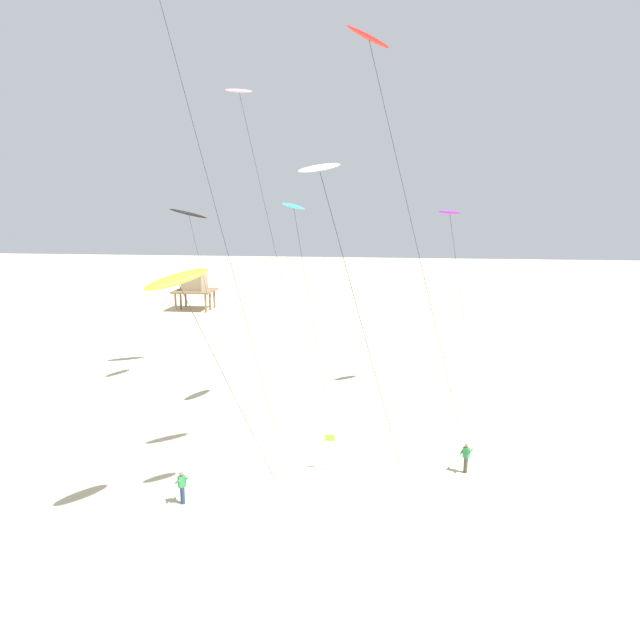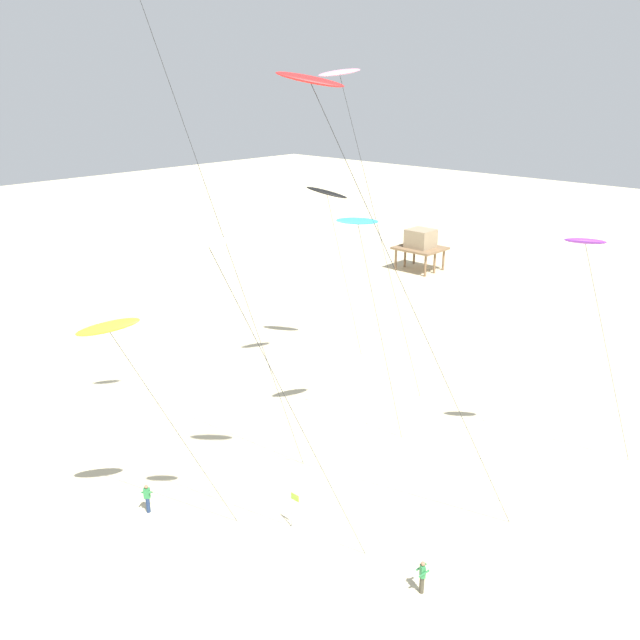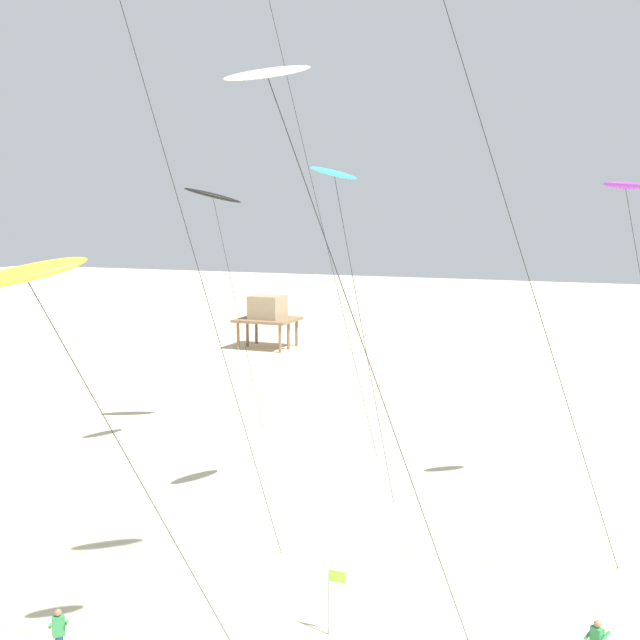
{
  "view_description": "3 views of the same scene",
  "coord_description": "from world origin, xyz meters",
  "px_view_note": "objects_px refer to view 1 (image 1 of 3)",
  "views": [
    {
      "loc": [
        1.79,
        -26.62,
        14.19
      ],
      "look_at": [
        -2.53,
        7.96,
        6.96
      ],
      "focal_mm": 30.69,
      "sensor_mm": 36.0,
      "label": 1
    },
    {
      "loc": [
        19.28,
        -19.18,
        21.77
      ],
      "look_at": [
        -2.28,
        4.1,
        10.3
      ],
      "focal_mm": 37.53,
      "sensor_mm": 36.0,
      "label": 2
    },
    {
      "loc": [
        6.62,
        -19.85,
        12.7
      ],
      "look_at": [
        -2.99,
        4.32,
        9.13
      ],
      "focal_mm": 44.1,
      "sensor_mm": 36.0,
      "label": 3
    }
  ],
  "objects_px": {
    "kite_yellow": "(178,281)",
    "kite_flyer_middle": "(466,457)",
    "kite_pink": "(240,96)",
    "kite_flyer_nearest": "(182,487)",
    "kite_white": "(322,177)",
    "marker_flag": "(328,445)",
    "kite_cyan": "(294,208)",
    "kite_red": "(371,47)",
    "kite_black": "(189,215)",
    "kite_purple": "(450,214)",
    "stilt_house": "(195,285)"
  },
  "relations": [
    {
      "from": "kite_yellow",
      "to": "kite_flyer_middle",
      "type": "bearing_deg",
      "value": 26.8
    },
    {
      "from": "kite_pink",
      "to": "kite_flyer_nearest",
      "type": "bearing_deg",
      "value": -86.77
    },
    {
      "from": "kite_white",
      "to": "kite_flyer_middle",
      "type": "bearing_deg",
      "value": 34.7
    },
    {
      "from": "kite_flyer_middle",
      "to": "marker_flag",
      "type": "bearing_deg",
      "value": -175.1
    },
    {
      "from": "kite_yellow",
      "to": "kite_flyer_nearest",
      "type": "distance_m",
      "value": 10.48
    },
    {
      "from": "kite_flyer_nearest",
      "to": "marker_flag",
      "type": "distance_m",
      "value": 7.93
    },
    {
      "from": "kite_cyan",
      "to": "kite_flyer_middle",
      "type": "xyz_separation_m",
      "value": [
        10.71,
        -8.02,
        -13.21
      ]
    },
    {
      "from": "kite_red",
      "to": "kite_black",
      "type": "distance_m",
      "value": 25.32
    },
    {
      "from": "kite_black",
      "to": "kite_yellow",
      "type": "distance_m",
      "value": 25.18
    },
    {
      "from": "kite_red",
      "to": "kite_cyan",
      "type": "height_order",
      "value": "kite_red"
    },
    {
      "from": "kite_red",
      "to": "kite_white",
      "type": "distance_m",
      "value": 7.38
    },
    {
      "from": "kite_flyer_nearest",
      "to": "marker_flag",
      "type": "relative_size",
      "value": 0.8
    },
    {
      "from": "kite_yellow",
      "to": "kite_flyer_middle",
      "type": "distance_m",
      "value": 17.92
    },
    {
      "from": "kite_black",
      "to": "kite_cyan",
      "type": "height_order",
      "value": "kite_cyan"
    },
    {
      "from": "kite_yellow",
      "to": "kite_purple",
      "type": "bearing_deg",
      "value": 57.29
    },
    {
      "from": "kite_pink",
      "to": "kite_purple",
      "type": "height_order",
      "value": "kite_pink"
    },
    {
      "from": "kite_cyan",
      "to": "kite_white",
      "type": "bearing_deg",
      "value": -75.23
    },
    {
      "from": "kite_red",
      "to": "kite_yellow",
      "type": "distance_m",
      "value": 13.85
    },
    {
      "from": "stilt_house",
      "to": "marker_flag",
      "type": "distance_m",
      "value": 51.17
    },
    {
      "from": "kite_black",
      "to": "marker_flag",
      "type": "distance_m",
      "value": 25.5
    },
    {
      "from": "kite_white",
      "to": "kite_flyer_nearest",
      "type": "relative_size",
      "value": 9.65
    },
    {
      "from": "kite_white",
      "to": "kite_cyan",
      "type": "bearing_deg",
      "value": 104.77
    },
    {
      "from": "kite_purple",
      "to": "kite_black",
      "type": "height_order",
      "value": "kite_black"
    },
    {
      "from": "kite_pink",
      "to": "kite_cyan",
      "type": "height_order",
      "value": "kite_pink"
    },
    {
      "from": "stilt_house",
      "to": "kite_flyer_middle",
      "type": "bearing_deg",
      "value": -55.05
    },
    {
      "from": "kite_white",
      "to": "kite_yellow",
      "type": "relative_size",
      "value": 1.36
    },
    {
      "from": "stilt_house",
      "to": "marker_flag",
      "type": "xyz_separation_m",
      "value": [
        23.73,
        -45.29,
        -1.99
      ]
    },
    {
      "from": "kite_red",
      "to": "kite_flyer_nearest",
      "type": "bearing_deg",
      "value": -155.82
    },
    {
      "from": "kite_pink",
      "to": "kite_black",
      "type": "distance_m",
      "value": 11.8
    },
    {
      "from": "kite_pink",
      "to": "kite_red",
      "type": "xyz_separation_m",
      "value": [
        9.55,
        -12.46,
        -0.42
      ]
    },
    {
      "from": "kite_black",
      "to": "kite_white",
      "type": "bearing_deg",
      "value": -57.61
    },
    {
      "from": "kite_flyer_nearest",
      "to": "stilt_house",
      "type": "height_order",
      "value": "stilt_house"
    },
    {
      "from": "kite_red",
      "to": "kite_flyer_middle",
      "type": "bearing_deg",
      "value": 11.18
    },
    {
      "from": "kite_purple",
      "to": "kite_yellow",
      "type": "bearing_deg",
      "value": -122.71
    },
    {
      "from": "kite_yellow",
      "to": "kite_pink",
      "type": "bearing_deg",
      "value": 96.13
    },
    {
      "from": "kite_flyer_nearest",
      "to": "marker_flag",
      "type": "xyz_separation_m",
      "value": [
        6.62,
        4.32,
        0.6
      ]
    },
    {
      "from": "kite_red",
      "to": "kite_flyer_nearest",
      "type": "relative_size",
      "value": 13.29
    },
    {
      "from": "kite_yellow",
      "to": "stilt_house",
      "type": "xyz_separation_m",
      "value": [
        -18.12,
        51.26,
        -7.71
      ]
    },
    {
      "from": "kite_red",
      "to": "kite_cyan",
      "type": "distance_m",
      "value": 12.76
    },
    {
      "from": "kite_flyer_middle",
      "to": "kite_white",
      "type": "bearing_deg",
      "value": -145.3
    },
    {
      "from": "kite_yellow",
      "to": "kite_flyer_nearest",
      "type": "relative_size",
      "value": 7.08
    },
    {
      "from": "kite_pink",
      "to": "kite_flyer_nearest",
      "type": "height_order",
      "value": "kite_pink"
    },
    {
      "from": "kite_cyan",
      "to": "kite_purple",
      "type": "bearing_deg",
      "value": 28.27
    },
    {
      "from": "kite_white",
      "to": "kite_black",
      "type": "xyz_separation_m",
      "value": [
        -14.03,
        22.11,
        -1.83
      ]
    },
    {
      "from": "kite_black",
      "to": "marker_flag",
      "type": "relative_size",
      "value": 6.74
    },
    {
      "from": "kite_yellow",
      "to": "marker_flag",
      "type": "bearing_deg",
      "value": 46.78
    },
    {
      "from": "kite_flyer_nearest",
      "to": "kite_black",
      "type": "bearing_deg",
      "value": 108.07
    },
    {
      "from": "kite_pink",
      "to": "kite_flyer_nearest",
      "type": "distance_m",
      "value": 26.53
    },
    {
      "from": "kite_pink",
      "to": "kite_flyer_middle",
      "type": "distance_m",
      "value": 28.13
    },
    {
      "from": "kite_flyer_nearest",
      "to": "kite_flyer_middle",
      "type": "height_order",
      "value": "same"
    }
  ]
}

